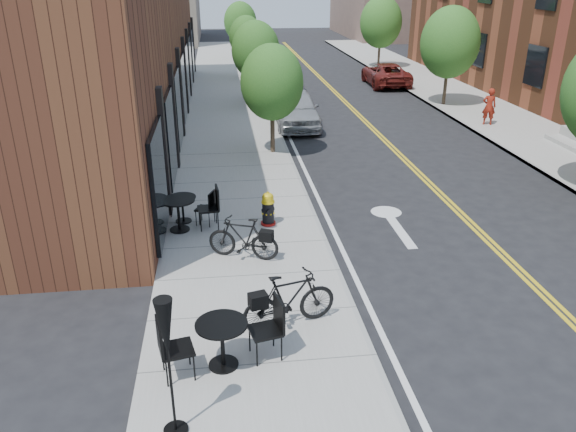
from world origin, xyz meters
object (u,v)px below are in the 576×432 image
bistro_set_a (222,338)px  parked_car_c (266,60)px  patio_umbrella (167,340)px  pedestrian (489,106)px  bicycle_left (243,238)px  bistro_set_c (178,210)px  parked_car_far (386,74)px  bicycle_right (289,300)px  fire_hydrant (268,209)px  parked_car_a (296,109)px  bistro_set_b (182,205)px  parked_car_b (283,89)px

bistro_set_a → parked_car_c: bearing=70.9°
bistro_set_a → parked_car_c: size_ratio=0.40×
patio_umbrella → pedestrian: bearing=53.0°
bicycle_left → bistro_set_c: 2.28m
bistro_set_c → pedestrian: (12.51, 9.32, 0.23)m
parked_car_c → parked_car_far: parked_car_c is taller
bicycle_right → parked_car_c: bearing=-19.4°
fire_hydrant → bicycle_left: size_ratio=0.54×
bistro_set_a → pedestrian: size_ratio=1.31×
patio_umbrella → parked_car_a: size_ratio=0.48×
bistro_set_b → pedestrian: 15.24m
bistro_set_a → pedestrian: bearing=39.3°
fire_hydrant → bistro_set_b: size_ratio=0.52×
parked_car_far → pedestrian: bearing=101.0°
bicycle_right → bistro_set_b: size_ratio=1.06×
fire_hydrant → parked_car_a: (2.15, 10.39, 0.22)m
parked_car_far → parked_car_c: bearing=-41.3°
bistro_set_c → patio_umbrella: (0.30, -6.87, 1.02)m
bistro_set_b → fire_hydrant: bearing=10.2°
fire_hydrant → bicycle_left: bicycle_left is taller
bistro_set_a → patio_umbrella: 1.85m
parked_car_far → parked_car_b: bearing=35.2°
fire_hydrant → bistro_set_b: (-2.18, 0.44, 0.03)m
bistro_set_b → pedestrian: size_ratio=1.10×
bicycle_right → bistro_set_a: bicycle_right is taller
bistro_set_b → patio_umbrella: bearing=-66.7°
parked_car_a → parked_car_b: bearing=91.4°
fire_hydrant → parked_car_b: parked_car_b is taller
bistro_set_b → parked_car_far: 21.74m
parked_car_c → pedestrian: pedestrian is taller
bicycle_left → bicycle_right: (0.70, -2.78, 0.04)m
parked_car_a → parked_car_b: parked_car_a is taller
bistro_set_b → parked_car_c: size_ratio=0.33×
bicycle_left → pedestrian: bearing=156.5°
bistro_set_b → parked_car_b: (4.33, 14.58, 0.18)m
bistro_set_c → patio_umbrella: bearing=-93.6°
bicycle_left → parked_car_far: bearing=177.3°
bistro_set_c → parked_car_far: bearing=54.4°
patio_umbrella → parked_car_far: (10.63, 26.24, -1.03)m
bicycle_left → bistro_set_c: (-1.53, 1.70, 0.05)m
bistro_set_a → patio_umbrella: size_ratio=0.93×
parked_car_b → bicycle_right: bearing=-100.8°
bicycle_left → bistro_set_b: (-1.46, 2.23, -0.04)m
parked_car_a → fire_hydrant: bearing=-100.3°
parked_car_c → parked_car_b: bearing=-88.3°
patio_umbrella → bistro_set_b: bearing=91.8°
bistro_set_c → parked_car_a: size_ratio=0.45×
bistro_set_c → parked_car_b: size_ratio=0.44×
pedestrian → bistro_set_a: bearing=68.9°
parked_car_a → bistro_set_a: bearing=-100.6°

